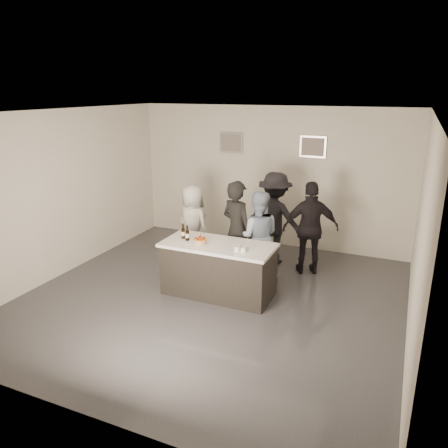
# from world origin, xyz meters

# --- Properties ---
(floor) EXTENTS (6.00, 6.00, 0.00)m
(floor) POSITION_xyz_m (0.00, 0.00, 0.00)
(floor) COLOR #3D3D42
(floor) RESTS_ON ground
(ceiling) EXTENTS (6.00, 6.00, 0.00)m
(ceiling) POSITION_xyz_m (0.00, 0.00, 3.00)
(ceiling) COLOR white
(wall_back) EXTENTS (6.00, 0.04, 3.00)m
(wall_back) POSITION_xyz_m (0.00, 3.00, 1.50)
(wall_back) COLOR silver
(wall_back) RESTS_ON ground
(wall_front) EXTENTS (6.00, 0.04, 3.00)m
(wall_front) POSITION_xyz_m (0.00, -3.00, 1.50)
(wall_front) COLOR silver
(wall_front) RESTS_ON ground
(wall_left) EXTENTS (0.04, 6.00, 3.00)m
(wall_left) POSITION_xyz_m (-3.00, 0.00, 1.50)
(wall_left) COLOR silver
(wall_left) RESTS_ON ground
(wall_right) EXTENTS (0.04, 6.00, 3.00)m
(wall_right) POSITION_xyz_m (3.00, 0.00, 1.50)
(wall_right) COLOR silver
(wall_right) RESTS_ON ground
(picture_left) EXTENTS (0.54, 0.04, 0.44)m
(picture_left) POSITION_xyz_m (-0.90, 2.97, 2.20)
(picture_left) COLOR #B2B2B7
(picture_left) RESTS_ON wall_back
(picture_right) EXTENTS (0.54, 0.04, 0.44)m
(picture_right) POSITION_xyz_m (0.90, 2.97, 2.20)
(picture_right) COLOR #B2B2B7
(picture_right) RESTS_ON wall_back
(bar_counter) EXTENTS (1.86, 0.86, 0.90)m
(bar_counter) POSITION_xyz_m (0.03, 0.20, 0.45)
(bar_counter) COLOR white
(bar_counter) RESTS_ON ground
(cake) EXTENTS (0.22, 0.22, 0.07)m
(cake) POSITION_xyz_m (-0.25, 0.09, 0.94)
(cake) COLOR orange
(cake) RESTS_ON bar_counter
(beer_bottle_a) EXTENTS (0.07, 0.07, 0.26)m
(beer_bottle_a) POSITION_xyz_m (-0.63, 0.21, 1.03)
(beer_bottle_a) COLOR black
(beer_bottle_a) RESTS_ON bar_counter
(beer_bottle_b) EXTENTS (0.07, 0.07, 0.26)m
(beer_bottle_b) POSITION_xyz_m (-0.52, 0.15, 1.03)
(beer_bottle_b) COLOR black
(beer_bottle_b) RESTS_ON bar_counter
(tumbler_cluster) EXTENTS (0.19, 0.19, 0.08)m
(tumbler_cluster) POSITION_xyz_m (0.49, 0.06, 0.94)
(tumbler_cluster) COLOR orange
(tumbler_cluster) RESTS_ON bar_counter
(candles) EXTENTS (0.24, 0.08, 0.01)m
(candles) POSITION_xyz_m (-0.27, -0.14, 0.90)
(candles) COLOR pink
(candles) RESTS_ON bar_counter
(person_main_black) EXTENTS (0.78, 0.67, 1.82)m
(person_main_black) POSITION_xyz_m (0.07, 0.91, 0.91)
(person_main_black) COLOR black
(person_main_black) RESTS_ON ground
(person_main_blue) EXTENTS (0.95, 0.84, 1.64)m
(person_main_blue) POSITION_xyz_m (0.41, 1.05, 0.82)
(person_main_blue) COLOR #9BB0CB
(person_main_blue) RESTS_ON ground
(person_guest_left) EXTENTS (0.89, 0.73, 1.56)m
(person_guest_left) POSITION_xyz_m (-1.02, 1.31, 0.78)
(person_guest_left) COLOR silver
(person_guest_left) RESTS_ON ground
(person_guest_right) EXTENTS (1.11, 0.78, 1.75)m
(person_guest_right) POSITION_xyz_m (1.22, 1.71, 0.87)
(person_guest_right) COLOR black
(person_guest_right) RESTS_ON ground
(person_guest_back) EXTENTS (1.23, 0.78, 1.82)m
(person_guest_back) POSITION_xyz_m (0.45, 1.93, 0.91)
(person_guest_back) COLOR black
(person_guest_back) RESTS_ON ground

